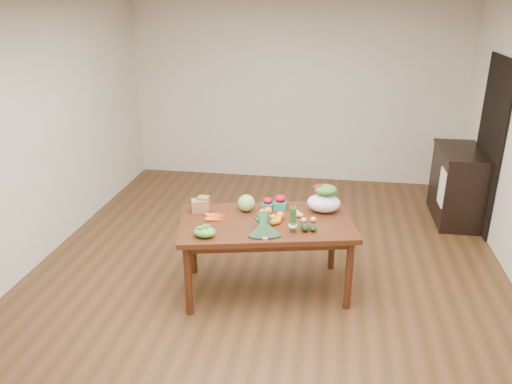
% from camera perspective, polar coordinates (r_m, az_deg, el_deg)
% --- Properties ---
extents(floor, '(6.00, 6.00, 0.00)m').
position_cam_1_polar(floor, '(5.37, 1.29, -9.13)').
color(floor, '#57341E').
rests_on(floor, ground).
extents(ceiling, '(5.00, 6.00, 0.02)m').
position_cam_1_polar(ceiling, '(4.61, 1.59, 21.06)').
color(ceiling, white).
rests_on(ceiling, room_walls).
extents(room_walls, '(5.02, 6.02, 2.70)m').
position_cam_1_polar(room_walls, '(4.82, 1.43, 4.80)').
color(room_walls, silver).
rests_on(room_walls, floor).
extents(dining_table, '(1.78, 1.23, 0.75)m').
position_cam_1_polar(dining_table, '(4.91, 1.15, -7.27)').
color(dining_table, '#482210').
rests_on(dining_table, floor).
extents(doorway_dark, '(0.02, 1.00, 2.10)m').
position_cam_1_polar(doorway_dark, '(6.67, 25.10, 4.85)').
color(doorway_dark, black).
rests_on(doorway_dark, floor).
extents(cabinet, '(0.52, 1.02, 0.94)m').
position_cam_1_polar(cabinet, '(6.90, 21.99, 0.75)').
color(cabinet, black).
rests_on(cabinet, floor).
extents(dish_towel, '(0.02, 0.28, 0.45)m').
position_cam_1_polar(dish_towel, '(6.51, 20.46, 0.49)').
color(dish_towel, white).
rests_on(dish_towel, cabinet).
extents(paper_bag, '(0.24, 0.22, 0.15)m').
position_cam_1_polar(paper_bag, '(4.93, -6.44, -1.43)').
color(paper_bag, olive).
rests_on(paper_bag, dining_table).
extents(cabbage, '(0.17, 0.17, 0.17)m').
position_cam_1_polar(cabbage, '(4.91, -1.11, -1.28)').
color(cabbage, '#8EB76A').
rests_on(cabbage, dining_table).
extents(strawberry_basket_a, '(0.13, 0.13, 0.10)m').
position_cam_1_polar(strawberry_basket_a, '(4.97, 1.33, -1.44)').
color(strawberry_basket_a, '#AD0B16').
rests_on(strawberry_basket_a, dining_table).
extents(strawberry_basket_b, '(0.15, 0.15, 0.11)m').
position_cam_1_polar(strawberry_basket_b, '(4.98, 2.77, -1.29)').
color(strawberry_basket_b, '#AC0B20').
rests_on(strawberry_basket_b, dining_table).
extents(orange_a, '(0.07, 0.07, 0.07)m').
position_cam_1_polar(orange_a, '(4.83, 0.75, -2.31)').
color(orange_a, '#FF5A0F').
rests_on(orange_a, dining_table).
extents(orange_b, '(0.08, 0.08, 0.08)m').
position_cam_1_polar(orange_b, '(4.85, 1.42, -2.16)').
color(orange_b, '#FF9A0F').
rests_on(orange_b, dining_table).
extents(orange_c, '(0.08, 0.08, 0.08)m').
position_cam_1_polar(orange_c, '(4.75, 2.78, -2.69)').
color(orange_c, orange).
rests_on(orange_c, dining_table).
extents(mandarin_cluster, '(0.21, 0.21, 0.09)m').
position_cam_1_polar(mandarin_cluster, '(4.67, 1.98, -3.06)').
color(mandarin_cluster, '#FF990F').
rests_on(mandarin_cluster, dining_table).
extents(carrots, '(0.26, 0.23, 0.03)m').
position_cam_1_polar(carrots, '(4.80, -4.49, -2.84)').
color(carrots, orange).
rests_on(carrots, dining_table).
extents(snap_pea_bag, '(0.20, 0.15, 0.09)m').
position_cam_1_polar(snap_pea_bag, '(4.44, -5.90, -4.57)').
color(snap_pea_bag, '#5BAC3A').
rests_on(snap_pea_bag, dining_table).
extents(kale_bunch, '(0.40, 0.46, 0.16)m').
position_cam_1_polar(kale_bunch, '(4.43, 0.95, -3.96)').
color(kale_bunch, '#163117').
rests_on(kale_bunch, dining_table).
extents(asparagus_bundle, '(0.10, 0.13, 0.26)m').
position_cam_1_polar(asparagus_bundle, '(4.47, 4.25, -3.15)').
color(asparagus_bundle, '#4D6E32').
rests_on(asparagus_bundle, dining_table).
extents(potato_a, '(0.05, 0.05, 0.05)m').
position_cam_1_polar(potato_a, '(4.82, 4.85, -2.61)').
color(potato_a, tan).
rests_on(potato_a, dining_table).
extents(potato_b, '(0.06, 0.05, 0.05)m').
position_cam_1_polar(potato_b, '(4.71, 5.48, -3.21)').
color(potato_b, tan).
rests_on(potato_b, dining_table).
extents(potato_c, '(0.06, 0.05, 0.05)m').
position_cam_1_polar(potato_c, '(4.81, 5.13, -2.65)').
color(potato_c, tan).
rests_on(potato_c, dining_table).
extents(potato_d, '(0.05, 0.05, 0.04)m').
position_cam_1_polar(potato_d, '(4.88, 4.73, -2.31)').
color(potato_d, tan).
rests_on(potato_d, dining_table).
extents(potato_e, '(0.06, 0.05, 0.05)m').
position_cam_1_polar(potato_e, '(4.73, 6.56, -3.13)').
color(potato_e, '#DAC47E').
rests_on(potato_e, dining_table).
extents(avocado_a, '(0.10, 0.13, 0.07)m').
position_cam_1_polar(avocado_a, '(4.54, 5.59, -4.02)').
color(avocado_a, black).
rests_on(avocado_a, dining_table).
extents(avocado_b, '(0.08, 0.10, 0.06)m').
position_cam_1_polar(avocado_b, '(4.55, 6.55, -4.12)').
color(avocado_b, black).
rests_on(avocado_b, dining_table).
extents(salad_bag, '(0.37, 0.31, 0.25)m').
position_cam_1_polar(salad_bag, '(4.93, 7.77, -0.87)').
color(salad_bag, white).
rests_on(salad_bag, dining_table).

